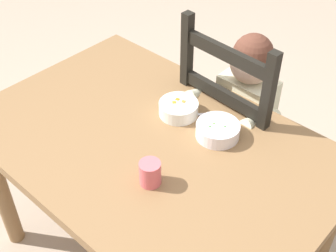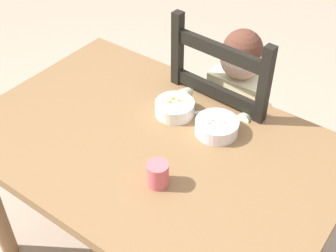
% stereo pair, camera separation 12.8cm
% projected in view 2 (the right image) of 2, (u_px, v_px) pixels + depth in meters
% --- Properties ---
extents(dining_table, '(1.27, 0.84, 0.72)m').
position_uv_depth(dining_table, '(152.00, 163.00, 1.62)').
color(dining_table, brown).
rests_on(dining_table, ground).
extents(dining_chair, '(0.44, 0.44, 1.03)m').
position_uv_depth(dining_chair, '(229.00, 132.00, 1.97)').
color(dining_chair, black).
rests_on(dining_chair, ground).
extents(child_figure, '(0.32, 0.31, 0.95)m').
position_uv_depth(child_figure, '(233.00, 104.00, 1.87)').
color(child_figure, beige).
rests_on(child_figure, ground).
extents(bowl_of_peas, '(0.15, 0.15, 0.05)m').
position_uv_depth(bowl_of_peas, '(217.00, 126.00, 1.57)').
color(bowl_of_peas, white).
rests_on(bowl_of_peas, dining_table).
extents(bowl_of_carrots, '(0.14, 0.14, 0.05)m').
position_uv_depth(bowl_of_carrots, '(175.00, 108.00, 1.65)').
color(bowl_of_carrots, white).
rests_on(bowl_of_carrots, dining_table).
extents(spoon, '(0.11, 0.11, 0.01)m').
position_uv_depth(spoon, '(189.00, 113.00, 1.67)').
color(spoon, silver).
rests_on(spoon, dining_table).
extents(drinking_cup, '(0.07, 0.07, 0.08)m').
position_uv_depth(drinking_cup, '(158.00, 174.00, 1.38)').
color(drinking_cup, '#DC5F67').
rests_on(drinking_cup, dining_table).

